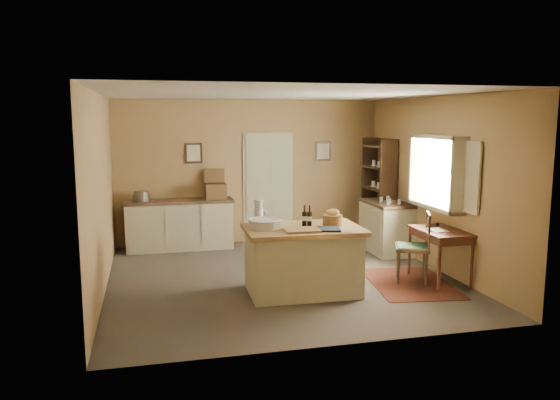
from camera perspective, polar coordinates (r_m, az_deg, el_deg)
The scene contains 16 objects.
ground at distance 8.21m, azimuth 0.10°, elevation -8.15°, with size 5.00×5.00×0.00m, color brown.
wall_back at distance 10.36m, azimuth -3.18°, elevation 2.97°, with size 5.00×0.10×2.70m, color #967449.
wall_front at distance 5.56m, azimuth 6.22°, elevation -2.01°, with size 5.00×0.10×2.70m, color #967449.
wall_left at distance 7.73m, azimuth -18.22°, elevation 0.61°, with size 0.10×5.00×2.70m, color #967449.
wall_right at distance 8.85m, azimuth 16.03°, elevation 1.68°, with size 0.10×5.00×2.70m, color #967449.
ceiling at distance 7.87m, azimuth 0.10°, elevation 11.03°, with size 5.00×5.00×0.00m, color silver.
door at distance 10.43m, azimuth -1.25°, elevation 1.39°, with size 0.97×0.06×2.11m, color #B8B798.
framed_prints at distance 10.34m, azimuth -2.09°, elevation 5.02°, with size 2.82×0.02×0.38m.
window at distance 8.62m, azimuth 16.29°, elevation 2.83°, with size 0.25×1.99×1.12m.
work_island at distance 7.44m, azimuth 2.32°, elevation -6.09°, with size 1.59×1.06×1.20m.
sideboard at distance 10.03m, azimuth -10.40°, elevation -2.37°, with size 1.93×0.55×1.18m.
rug at distance 8.17m, azimuth 13.43°, elevation -8.44°, with size 1.10×1.60×0.01m, color #451E0E.
writing_desk at distance 8.22m, azimuth 16.40°, elevation -3.65°, with size 0.58×0.95×0.82m.
desk_chair at distance 8.14m, azimuth 13.64°, elevation -4.89°, with size 0.47×0.47×1.00m, color #312115, non-canonical shape.
right_cabinet at distance 9.85m, azimuth 11.04°, elevation -2.73°, with size 0.63×1.13×0.99m.
shelving_unit at distance 10.38m, azimuth 10.48°, elevation 0.85°, with size 0.34×0.89×1.99m.
Camera 1 is at (-1.86, -7.64, 2.37)m, focal length 35.00 mm.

